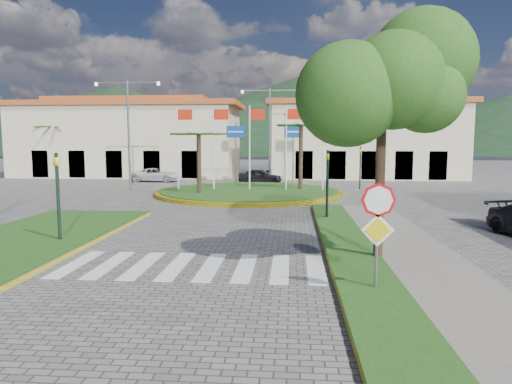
# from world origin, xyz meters

# --- Properties ---
(ground) EXTENTS (160.00, 160.00, 0.00)m
(ground) POSITION_xyz_m (0.00, 0.00, 0.00)
(ground) COLOR #595654
(ground) RESTS_ON ground
(sidewalk_right) EXTENTS (4.00, 28.00, 0.15)m
(sidewalk_right) POSITION_xyz_m (6.00, 2.00, 0.07)
(sidewalk_right) COLOR gray
(sidewalk_right) RESTS_ON ground
(verge_right) EXTENTS (1.60, 28.00, 0.18)m
(verge_right) POSITION_xyz_m (4.80, 2.00, 0.09)
(verge_right) COLOR #1F4513
(verge_right) RESTS_ON ground
(median_left) EXTENTS (5.00, 14.00, 0.18)m
(median_left) POSITION_xyz_m (-6.50, 6.00, 0.09)
(median_left) COLOR #1F4513
(median_left) RESTS_ON ground
(crosswalk) EXTENTS (8.00, 3.00, 0.01)m
(crosswalk) POSITION_xyz_m (0.00, 4.00, 0.01)
(crosswalk) COLOR silver
(crosswalk) RESTS_ON ground
(roundabout_island) EXTENTS (12.70, 12.70, 6.00)m
(roundabout_island) POSITION_xyz_m (0.00, 22.00, 0.17)
(roundabout_island) COLOR yellow
(roundabout_island) RESTS_ON ground
(stop_sign) EXTENTS (0.80, 0.11, 2.65)m
(stop_sign) POSITION_xyz_m (4.90, 1.96, 1.79)
(stop_sign) COLOR slate
(stop_sign) RESTS_ON ground
(deciduous_tree) EXTENTS (3.60, 3.60, 6.80)m
(deciduous_tree) POSITION_xyz_m (5.50, 5.00, 5.18)
(deciduous_tree) COLOR black
(deciduous_tree) RESTS_ON ground
(traffic_light_left) EXTENTS (0.15, 0.18, 3.20)m
(traffic_light_left) POSITION_xyz_m (-5.20, 6.50, 1.94)
(traffic_light_left) COLOR black
(traffic_light_left) RESTS_ON ground
(traffic_light_right) EXTENTS (0.15, 0.18, 3.20)m
(traffic_light_right) POSITION_xyz_m (4.50, 12.00, 1.94)
(traffic_light_right) COLOR black
(traffic_light_right) RESTS_ON ground
(traffic_light_far) EXTENTS (0.18, 0.15, 3.20)m
(traffic_light_far) POSITION_xyz_m (8.00, 26.00, 1.94)
(traffic_light_far) COLOR black
(traffic_light_far) RESTS_ON ground
(direction_sign_west) EXTENTS (1.60, 0.14, 5.20)m
(direction_sign_west) POSITION_xyz_m (-2.00, 30.97, 3.53)
(direction_sign_west) COLOR slate
(direction_sign_west) RESTS_ON ground
(direction_sign_east) EXTENTS (1.60, 0.14, 5.20)m
(direction_sign_east) POSITION_xyz_m (3.00, 30.97, 3.53)
(direction_sign_east) COLOR slate
(direction_sign_east) RESTS_ON ground
(street_lamp_centre) EXTENTS (4.80, 0.16, 8.00)m
(street_lamp_centre) POSITION_xyz_m (1.00, 30.00, 4.50)
(street_lamp_centre) COLOR slate
(street_lamp_centre) RESTS_ON ground
(street_lamp_west) EXTENTS (4.80, 0.16, 8.00)m
(street_lamp_west) POSITION_xyz_m (-9.00, 24.00, 4.50)
(street_lamp_west) COLOR slate
(street_lamp_west) RESTS_ON ground
(building_left) EXTENTS (23.32, 9.54, 8.05)m
(building_left) POSITION_xyz_m (-14.00, 38.00, 3.90)
(building_left) COLOR beige
(building_left) RESTS_ON ground
(building_right) EXTENTS (19.08, 9.54, 8.05)m
(building_right) POSITION_xyz_m (10.00, 38.00, 3.90)
(building_right) COLOR beige
(building_right) RESTS_ON ground
(hill_far_west) EXTENTS (140.00, 140.00, 22.00)m
(hill_far_west) POSITION_xyz_m (-55.00, 140.00, 11.00)
(hill_far_west) COLOR black
(hill_far_west) RESTS_ON ground
(hill_far_mid) EXTENTS (180.00, 180.00, 30.00)m
(hill_far_mid) POSITION_xyz_m (15.00, 160.00, 15.00)
(hill_far_mid) COLOR black
(hill_far_mid) RESTS_ON ground
(hill_near_back) EXTENTS (110.00, 110.00, 16.00)m
(hill_near_back) POSITION_xyz_m (-10.00, 130.00, 8.00)
(hill_near_back) COLOR black
(hill_near_back) RESTS_ON ground
(white_van) EXTENTS (4.33, 2.08, 1.19)m
(white_van) POSITION_xyz_m (-9.16, 31.03, 0.59)
(white_van) COLOR silver
(white_van) RESTS_ON ground
(car_dark_a) EXTENTS (3.80, 1.83, 1.25)m
(car_dark_a) POSITION_xyz_m (0.21, 30.00, 0.62)
(car_dark_a) COLOR black
(car_dark_a) RESTS_ON ground
(car_dark_b) EXTENTS (3.31, 1.60, 1.04)m
(car_dark_b) POSITION_xyz_m (2.00, 35.90, 0.52)
(car_dark_b) COLOR black
(car_dark_b) RESTS_ON ground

